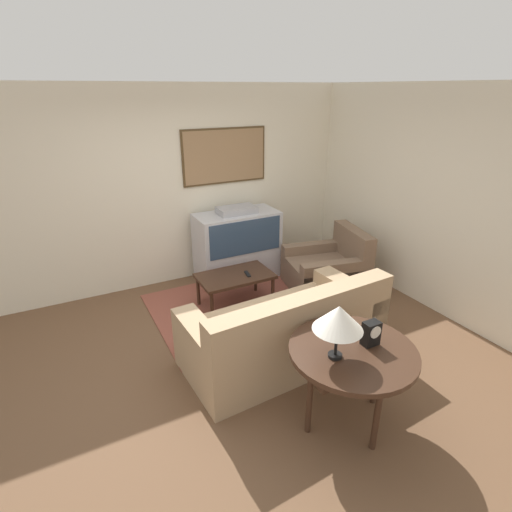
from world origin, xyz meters
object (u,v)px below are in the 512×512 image
Objects in this scene: couch at (285,333)px; armchair at (328,270)px; console_table at (353,356)px; table_lamp at (338,318)px; mantel_clock at (371,333)px; tv at (237,245)px; coffee_table at (235,278)px.

armchair is at bearing -144.27° from couch.
couch is 1.02m from console_table.
table_lamp is 0.42m from mantel_clock.
couch is 1.78m from armchair.
console_table is at bearing 176.81° from mantel_clock.
tv is at bearing 85.69° from mantel_clock.
tv is at bearing -120.08° from armchair.
tv reaches higher than console_table.
tv reaches higher than armchair.
mantel_clock reaches higher than console_table.
armchair is 2.47m from mantel_clock.
tv is 2.04m from couch.
coffee_table is 2.26m from mantel_clock.
armchair reaches higher than console_table.
armchair is 1.23× the size of coffee_table.
couch is at bearing 80.32° from table_lamp.
table_lamp reaches higher than tv.
tv is 5.80× the size of mantel_clock.
mantel_clock reaches higher than coffee_table.
tv is at bearing 79.07° from table_lamp.
console_table is 0.23m from mantel_clock.
mantel_clock is (0.16, -0.01, 0.17)m from console_table.
table_lamp is at bearing -94.73° from coffee_table.
tv is 1.03× the size of armchair.
table_lamp is (-0.57, -2.96, 0.56)m from tv.
coffee_table is at bearing 90.16° from console_table.
tv is 0.85m from coffee_table.
armchair is at bearing -41.79° from tv.
couch is at bearing 100.73° from mantel_clock.
table_lamp reaches higher than mantel_clock.
couch is 2.20× the size of coffee_table.
couch is 1.79× the size of armchair.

